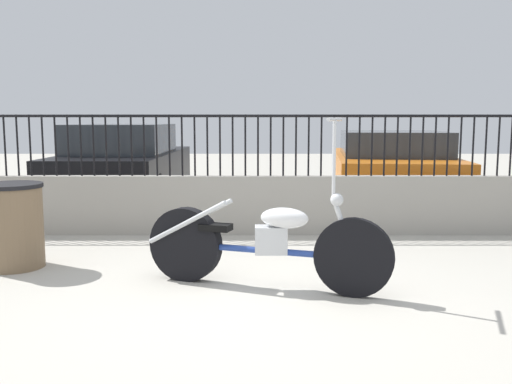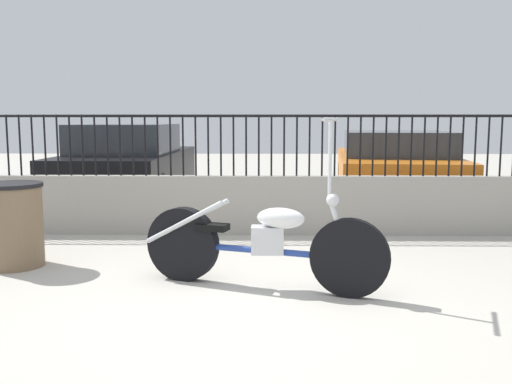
{
  "view_description": "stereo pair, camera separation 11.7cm",
  "coord_description": "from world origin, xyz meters",
  "views": [
    {
      "loc": [
        0.06,
        -4.45,
        1.48
      ],
      "look_at": [
        0.07,
        1.64,
        0.7
      ],
      "focal_mm": 40.0,
      "sensor_mm": 36.0,
      "label": 1
    },
    {
      "loc": [
        0.17,
        -4.45,
        1.48
      ],
      "look_at": [
        0.07,
        1.64,
        0.7
      ],
      "focal_mm": 40.0,
      "sensor_mm": 36.0,
      "label": 2
    }
  ],
  "objects": [
    {
      "name": "car_orange",
      "position": [
        2.38,
        5.34,
        0.66
      ],
      "size": [
        2.31,
        4.49,
        1.28
      ],
      "rotation": [
        0.0,
        0.0,
        1.46
      ],
      "color": "black",
      "rests_on": "ground_plane"
    },
    {
      "name": "ground_plane",
      "position": [
        0.0,
        0.0,
        0.0
      ],
      "size": [
        40.0,
        40.0,
        0.0
      ],
      "primitive_type": "plane",
      "color": "#B7B2A5"
    },
    {
      "name": "low_wall",
      "position": [
        0.0,
        2.82,
        0.38
      ],
      "size": [
        10.34,
        0.18,
        0.76
      ],
      "color": "#9E998E",
      "rests_on": "ground_plane"
    },
    {
      "name": "motorcycle_blue",
      "position": [
        0.03,
        0.47,
        0.4
      ],
      "size": [
        2.14,
        0.89,
        1.5
      ],
      "rotation": [
        0.0,
        0.0,
        -0.33
      ],
      "color": "black",
      "rests_on": "ground_plane"
    },
    {
      "name": "car_black",
      "position": [
        -2.31,
        5.81,
        0.7
      ],
      "size": [
        1.82,
        4.47,
        1.39
      ],
      "rotation": [
        0.0,
        0.0,
        1.56
      ],
      "color": "black",
      "rests_on": "ground_plane"
    },
    {
      "name": "trash_bin",
      "position": [
        -2.38,
        1.14,
        0.43
      ],
      "size": [
        0.62,
        0.62,
        0.85
      ],
      "color": "brown",
      "rests_on": "ground_plane"
    },
    {
      "name": "fence_railing",
      "position": [
        0.0,
        2.82,
        1.27
      ],
      "size": [
        10.34,
        0.04,
        0.78
      ],
      "color": "black",
      "rests_on": "low_wall"
    }
  ]
}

